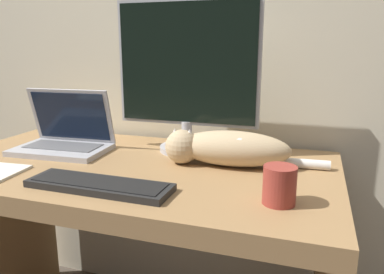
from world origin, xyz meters
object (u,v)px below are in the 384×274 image
monitor (187,74)px  laptop (65,139)px  cat (225,147)px  external_keyboard (99,185)px  coffee_mug (279,185)px

monitor → laptop: monitor is taller
monitor → cat: bearing=-35.7°
external_keyboard → coffee_mug: (0.49, 0.05, 0.04)m
external_keyboard → cat: cat is taller
external_keyboard → coffee_mug: bearing=7.0°
laptop → external_keyboard: 0.46m
monitor → cat: size_ratio=1.03×
cat → coffee_mug: cat is taller
external_keyboard → coffee_mug: size_ratio=4.25×
laptop → external_keyboard: size_ratio=0.84×
monitor → coffee_mug: (0.38, -0.40, -0.24)m
cat → coffee_mug: bearing=-56.4°
laptop → cat: size_ratio=0.66×
laptop → external_keyboard: bearing=-45.5°
cat → laptop: bearing=177.9°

